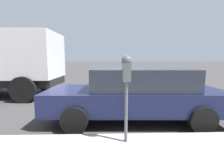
{
  "coord_description": "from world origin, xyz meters",
  "views": [
    {
      "loc": [
        -5.68,
        0.21,
        1.71
      ],
      "look_at": [
        -2.51,
        0.1,
        1.26
      ],
      "focal_mm": 28.0,
      "sensor_mm": 36.0,
      "label": 1
    }
  ],
  "objects": [
    {
      "name": "parking_meter",
      "position": [
        -2.56,
        -0.16,
        1.4
      ],
      "size": [
        0.21,
        0.19,
        1.62
      ],
      "color": "#4C5156",
      "rests_on": "sidewalk"
    },
    {
      "name": "ground_plane",
      "position": [
        0.0,
        0.0,
        0.0
      ],
      "size": [
        220.0,
        220.0,
        0.0
      ],
      "primitive_type": "plane",
      "color": "#3D3A3A"
    },
    {
      "name": "car_navy",
      "position": [
        -0.95,
        -0.62,
        0.77
      ],
      "size": [
        2.15,
        4.82,
        1.46
      ],
      "rotation": [
        0.0,
        0.0,
        -0.03
      ],
      "color": "#14193D",
      "rests_on": "ground_plane"
    }
  ]
}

